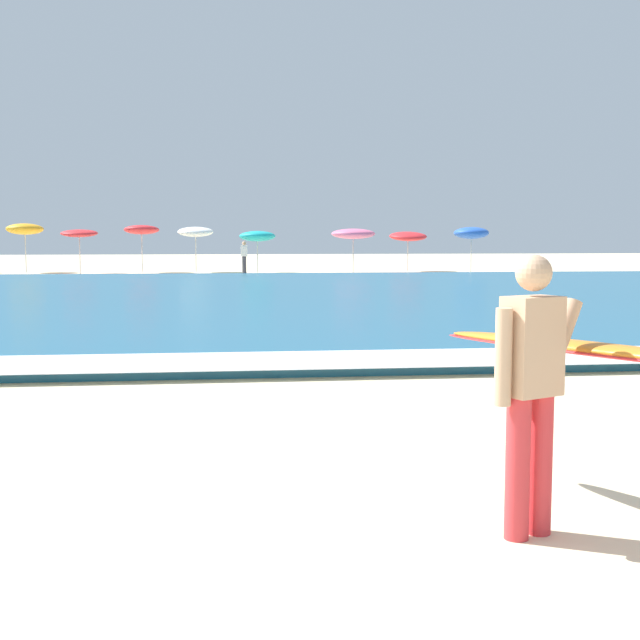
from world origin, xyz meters
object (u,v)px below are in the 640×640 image
object	(u,v)px
beach_umbrella_3	(142,230)
beach_umbrella_8	(471,233)
beach_umbrella_2	(79,233)
beach_umbrella_4	(196,232)
beach_umbrella_1	(25,229)
beachgoer_near_row_left	(244,256)
surfer_with_board	(559,367)
beach_umbrella_6	(353,234)
beach_umbrella_7	(408,236)
beach_umbrella_5	(257,236)

from	to	relation	value
beach_umbrella_3	beach_umbrella_8	xyz separation A→B (m)	(16.49, -1.95, -0.16)
beach_umbrella_2	beach_umbrella_4	xyz separation A→B (m)	(5.58, 1.04, 0.08)
beach_umbrella_1	beachgoer_near_row_left	size ratio (longest dim) A/B	1.58
surfer_with_board	beach_umbrella_3	xyz separation A→B (m)	(-6.15, 38.31, 1.12)
beach_umbrella_1	beach_umbrella_2	xyz separation A→B (m)	(2.92, -1.59, -0.22)
surfer_with_board	beach_umbrella_6	world-z (taller)	beach_umbrella_6
beach_umbrella_2	beach_umbrella_6	distance (m)	13.40
beach_umbrella_6	beach_umbrella_2	bearing A→B (deg)	175.61
beach_umbrella_1	beach_umbrella_7	size ratio (longest dim) A/B	1.17
beach_umbrella_3	beach_umbrella_6	xyz separation A→B (m)	(10.46, -2.04, -0.20)
beach_umbrella_1	beach_umbrella_4	bearing A→B (deg)	-3.67
beach_umbrella_1	beach_umbrella_5	size ratio (longest dim) A/B	1.18
beach_umbrella_5	beach_umbrella_4	bearing A→B (deg)	161.54
beach_umbrella_4	beach_umbrella_6	distance (m)	8.05
beach_umbrella_6	surfer_with_board	bearing A→B (deg)	-96.78
beach_umbrella_8	beachgoer_near_row_left	world-z (taller)	beach_umbrella_8
beach_umbrella_2	beach_umbrella_7	xyz separation A→B (m)	(16.51, 0.76, -0.15)
beach_umbrella_1	beach_umbrella_4	size ratio (longest dim) A/B	1.06
beachgoer_near_row_left	beach_umbrella_2	bearing A→B (deg)	176.09
beach_umbrella_1	surfer_with_board	bearing A→B (deg)	-72.89
beach_umbrella_1	beach_umbrella_8	bearing A→B (deg)	-6.45
beach_umbrella_5	beach_umbrella_8	size ratio (longest dim) A/B	0.92
surfer_with_board	beach_umbrella_5	world-z (taller)	beach_umbrella_5
beach_umbrella_8	beach_umbrella_4	bearing A→B (deg)	171.84
beach_umbrella_4	beach_umbrella_7	world-z (taller)	beach_umbrella_4
beach_umbrella_2	beach_umbrella_5	bearing A→B (deg)	0.08
beach_umbrella_1	beach_umbrella_3	xyz separation A→B (m)	(5.82, -0.58, -0.03)
beach_umbrella_1	beach_umbrella_7	world-z (taller)	beach_umbrella_1
beach_umbrella_5	beachgoer_near_row_left	xyz separation A→B (m)	(-0.68, -0.56, -0.98)
beach_umbrella_3	beach_umbrella_7	size ratio (longest dim) A/B	1.14
beach_umbrella_2	beach_umbrella_8	size ratio (longest dim) A/B	0.96
beachgoer_near_row_left	beach_umbrella_6	bearing A→B (deg)	-5.11
beach_umbrella_4	beach_umbrella_5	world-z (taller)	beach_umbrella_4
surfer_with_board	beach_umbrella_6	size ratio (longest dim) A/B	1.19
beach_umbrella_8	beach_umbrella_2	bearing A→B (deg)	177.24
beach_umbrella_7	surfer_with_board	bearing A→B (deg)	-101.10
surfer_with_board	beach_umbrella_1	world-z (taller)	beach_umbrella_1
beach_umbrella_2	beach_umbrella_5	size ratio (longest dim) A/B	1.04
beach_umbrella_7	beachgoer_near_row_left	world-z (taller)	beach_umbrella_7
beach_umbrella_6	beach_umbrella_7	xyz separation A→B (m)	(3.15, 1.78, -0.13)
beach_umbrella_4	beach_umbrella_6	world-z (taller)	beach_umbrella_4
beach_umbrella_7	beach_umbrella_8	world-z (taller)	beach_umbrella_8
beach_umbrella_5	beach_umbrella_6	bearing A→B (deg)	-12.50
beach_umbrella_4	beach_umbrella_8	distance (m)	13.94
beach_umbrella_6	beach_umbrella_7	bearing A→B (deg)	29.49
beach_umbrella_2	beachgoer_near_row_left	size ratio (longest dim) A/B	1.39
beach_umbrella_1	beach_umbrella_7	distance (m)	19.46
beach_umbrella_6	beach_umbrella_7	size ratio (longest dim) A/B	1.03
beach_umbrella_8	beach_umbrella_7	bearing A→B (deg)	149.53
beach_umbrella_3	beach_umbrella_8	size ratio (longest dim) A/B	1.06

